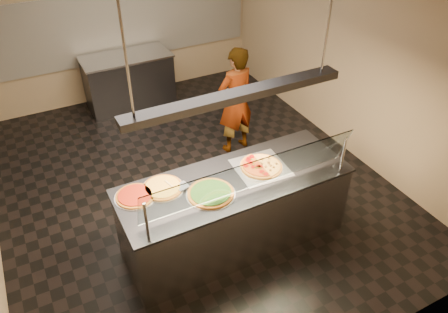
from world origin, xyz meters
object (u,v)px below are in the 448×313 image
worker (236,101)px  pizza_tomato (135,196)px  sneeze_guard (252,175)px  pizza_spinach (211,193)px  pizza_cheese (163,187)px  pizza_spatula (174,185)px  prep_table (129,81)px  heat_lamp_housing (236,96)px  serving_counter (234,211)px  half_pizza_sausage (270,163)px  half_pizza_pepperoni (252,168)px  perforated_tray (261,167)px

worker → pizza_tomato: bearing=28.6°
worker → sneeze_guard: bearing=57.2°
pizza_spinach → pizza_cheese: bearing=142.0°
pizza_spatula → prep_table: pizza_spatula is taller
pizza_cheese → prep_table: pizza_cheese is taller
pizza_cheese → heat_lamp_housing: (0.75, -0.22, 1.01)m
pizza_spatula → serving_counter: bearing=-16.2°
pizza_spatula → heat_lamp_housing: (0.63, -0.18, 0.99)m
half_pizza_sausage → pizza_cheese: half_pizza_sausage is taller
worker → heat_lamp_housing: heat_lamp_housing is taller
pizza_tomato → pizza_spatula: (0.42, -0.04, 0.01)m
half_pizza_sausage → prep_table: half_pizza_sausage is taller
serving_counter → worker: 1.98m
half_pizza_pepperoni → heat_lamp_housing: 1.02m
prep_table → worker: worker is taller
prep_table → heat_lamp_housing: heat_lamp_housing is taller
serving_counter → half_pizza_pepperoni: size_ratio=5.40×
half_pizza_sausage → pizza_spinach: half_pizza_sausage is taller
sneeze_guard → pizza_tomato: (-1.05, 0.56, -0.28)m
serving_counter → heat_lamp_housing: size_ratio=1.12×
pizza_spinach → worker: size_ratio=0.32×
half_pizza_sausage → heat_lamp_housing: 1.10m
pizza_spinach → worker: 2.22m
half_pizza_sausage → pizza_spatula: bearing=172.8°
perforated_tray → pizza_spinach: pizza_spinach is taller
pizza_cheese → worker: worker is taller
half_pizza_pepperoni → pizza_spinach: half_pizza_pepperoni is taller
pizza_tomato → worker: 2.49m
pizza_cheese → half_pizza_sausage: bearing=-8.2°
half_pizza_sausage → pizza_cheese: size_ratio=1.06×
serving_counter → worker: size_ratio=1.57×
pizza_spinach → sneeze_guard: bearing=-35.5°
serving_counter → pizza_tomato: pizza_tomato is taller
sneeze_guard → perforated_tray: bearing=47.3°
half_pizza_sausage → heat_lamp_housing: bearing=-174.7°
pizza_spinach → prep_table: size_ratio=0.34×
sneeze_guard → pizza_spatula: bearing=140.1°
perforated_tray → pizza_spinach: (-0.70, -0.14, 0.01)m
sneeze_guard → pizza_tomato: bearing=151.8°
pizza_tomato → prep_table: pizza_tomato is taller
sneeze_guard → prep_table: size_ratio=1.54×
serving_counter → prep_table: bearing=90.9°
half_pizza_pepperoni → prep_table: bearing=94.7°
serving_counter → pizza_spatula: (-0.63, 0.18, 0.49)m
serving_counter → heat_lamp_housing: heat_lamp_housing is taller
half_pizza_sausage → pizza_cheese: 1.23m
pizza_spinach → heat_lamp_housing: bearing=16.4°
prep_table → pizza_spatula: bearing=-99.0°
pizza_cheese → prep_table: size_ratio=0.30×
sneeze_guard → half_pizza_pepperoni: bearing=57.6°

